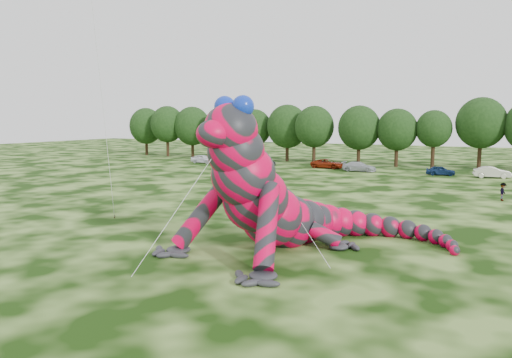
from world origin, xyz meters
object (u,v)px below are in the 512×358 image
at_px(tree_6, 314,135).
at_px(tree_8, 397,138).
at_px(inflatable_gecko, 286,173).
at_px(car_0, 203,159).
at_px(spectator_0, 269,186).
at_px(tree_2, 192,132).
at_px(tree_9, 433,139).
at_px(tree_4, 254,135).
at_px(car_5, 492,172).
at_px(spectator_2, 503,192).
at_px(spectator_4, 250,173).
at_px(car_4, 440,171).
at_px(car_3, 359,167).
at_px(tree_10, 481,133).
at_px(tree_3, 221,133).
at_px(tree_5, 287,133).
at_px(car_2, 328,164).
at_px(tree_1, 167,131).
at_px(car_1, 262,162).
at_px(tree_0, 146,131).
at_px(tree_7, 359,135).

relative_size(tree_6, tree_8, 1.06).
xyz_separation_m(inflatable_gecko, car_0, (-33.87, 43.30, -3.63)).
xyz_separation_m(inflatable_gecko, spectator_0, (-9.58, 17.91, -3.55)).
xyz_separation_m(tree_2, tree_9, (44.08, -1.42, -0.48)).
relative_size(tree_4, car_5, 2.08).
relative_size(spectator_2, spectator_4, 0.92).
distance_m(car_0, spectator_2, 49.19).
distance_m(tree_2, spectator_0, 48.67).
bearing_deg(inflatable_gecko, car_4, 102.71).
bearing_deg(car_3, tree_10, -52.70).
height_order(tree_3, tree_5, tree_5).
distance_m(tree_3, car_2, 24.25).
xyz_separation_m(tree_9, car_4, (2.26, -9.38, -3.71)).
xyz_separation_m(car_0, car_2, (21.30, 1.27, -0.03)).
bearing_deg(car_5, tree_1, 69.45).
relative_size(tree_4, car_1, 2.19).
relative_size(tree_9, car_1, 2.10).
bearing_deg(inflatable_gecko, spectator_4, 139.21).
xyz_separation_m(tree_8, car_4, (7.55, -9.02, -3.84)).
distance_m(tree_2, car_5, 53.75).
relative_size(tree_4, car_2, 1.82).
height_order(tree_0, car_2, tree_0).
distance_m(tree_4, car_0, 11.62).
bearing_deg(tree_8, car_4, -50.07).
bearing_deg(inflatable_gecko, tree_8, 111.93).
bearing_deg(tree_5, car_4, -21.59).
distance_m(tree_2, tree_3, 7.50).
bearing_deg(car_3, tree_0, 77.37).
bearing_deg(tree_0, spectator_0, -38.79).
relative_size(tree_4, car_0, 2.15).
bearing_deg(tree_9, car_1, -157.72).
relative_size(tree_8, car_4, 2.43).
bearing_deg(spectator_2, spectator_0, 119.26).
relative_size(car_0, spectator_2, 2.53).
height_order(tree_6, spectator_2, tree_6).
relative_size(tree_9, spectator_4, 4.82).
bearing_deg(car_0, tree_0, 65.88).
xyz_separation_m(tree_0, tree_9, (55.62, -1.89, -0.42)).
relative_size(tree_2, car_1, 2.34).
distance_m(spectator_2, spectator_4, 27.33).
bearing_deg(tree_7, tree_4, 174.43).
distance_m(tree_5, spectator_0, 37.74).
bearing_deg(car_3, tree_8, -18.17).
xyz_separation_m(tree_6, spectator_2, (28.47, -27.61, -3.91)).
xyz_separation_m(tree_3, tree_8, (31.50, -0.08, -0.25)).
height_order(car_2, car_3, car_2).
bearing_deg(tree_7, spectator_0, -89.67).
bearing_deg(car_5, tree_10, 0.30).
relative_size(car_2, car_4, 1.35).
xyz_separation_m(tree_1, spectator_2, (59.27, -28.98, -4.07)).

